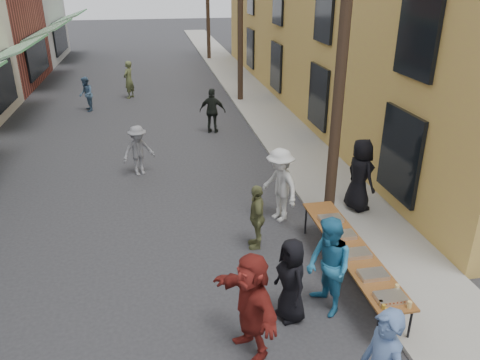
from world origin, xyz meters
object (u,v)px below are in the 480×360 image
object	(u,v)px
guest_front_c	(329,267)
guest_front_a	(291,280)
serving_table	(350,248)
server	(360,175)
utility_pole_near	(344,34)
catering_tray_sausage	(390,297)
utility_pole_mid	(240,2)

from	to	relation	value
guest_front_c	guest_front_a	bearing A→B (deg)	-94.23
serving_table	server	distance (m)	3.05
utility_pole_near	guest_front_a	distance (m)	5.41
guest_front_a	server	xyz separation A→B (m)	(2.85, 3.60, 0.25)
guest_front_a	guest_front_c	size ratio (longest dim) A/B	0.85
catering_tray_sausage	server	world-z (taller)	server
guest_front_a	server	distance (m)	4.60
guest_front_a	utility_pole_mid	bearing A→B (deg)	158.81
utility_pole_mid	serving_table	bearing A→B (deg)	-92.06
catering_tray_sausage	guest_front_a	size ratio (longest dim) A/B	0.31
utility_pole_near	utility_pole_mid	xyz separation A→B (m)	(0.00, 12.00, 0.00)
catering_tray_sausage	guest_front_a	distance (m)	1.66
utility_pole_mid	utility_pole_near	bearing A→B (deg)	-90.00
utility_pole_mid	guest_front_c	size ratio (longest dim) A/B	4.81
server	catering_tray_sausage	bearing A→B (deg)	149.14
server	guest_front_a	bearing A→B (deg)	128.20
guest_front_a	guest_front_c	bearing A→B (deg)	81.75
utility_pole_near	serving_table	bearing A→B (deg)	-101.76
serving_table	guest_front_a	distance (m)	1.73
utility_pole_near	utility_pole_mid	size ratio (longest dim) A/B	1.00
serving_table	server	world-z (taller)	server
catering_tray_sausage	server	size ratio (longest dim) A/B	0.27
catering_tray_sausage	guest_front_a	world-z (taller)	guest_front_a
catering_tray_sausage	guest_front_c	distance (m)	1.15
utility_pole_near	guest_front_a	size ratio (longest dim) A/B	5.66
catering_tray_sausage	server	bearing A→B (deg)	72.56
guest_front_a	server	world-z (taller)	server
utility_pole_mid	guest_front_c	distance (m)	15.80
utility_pole_near	utility_pole_mid	bearing A→B (deg)	90.00
guest_front_c	serving_table	bearing A→B (deg)	126.79
utility_pole_near	guest_front_c	world-z (taller)	utility_pole_near
utility_pole_near	guest_front_a	world-z (taller)	utility_pole_near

